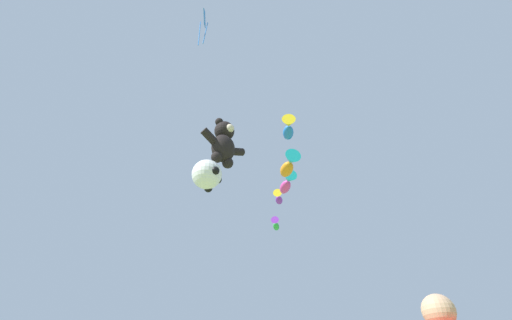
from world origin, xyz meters
TOP-DOWN VIEW (x-y plane):
  - teddy_bear_kite at (1.13, 6.47)m, footprint 2.02×0.89m
  - soccer_ball_kite at (0.44, 6.34)m, footprint 1.10×1.09m
  - fish_kite_cobalt at (4.65, 6.16)m, footprint 1.44×1.40m
  - fish_kite_tangerine at (6.24, 7.58)m, footprint 1.65×1.97m
  - fish_kite_magenta at (8.06, 9.31)m, footprint 1.67×2.00m
  - fish_kite_violet at (9.55, 11.37)m, footprint 1.45×1.27m
  - fish_kite_emerald at (11.15, 13.17)m, footprint 1.55×1.37m
  - diamond_kite at (-1.14, 5.26)m, footprint 0.60×0.67m

SIDE VIEW (x-z plane):
  - soccer_ball_kite at x=0.44m, z-range 6.80..7.82m
  - teddy_bear_kite at x=1.13m, z-range 8.10..10.14m
  - fish_kite_tangerine at x=6.24m, z-range 10.78..11.59m
  - fish_kite_emerald at x=11.15m, z-range 11.08..11.61m
  - fish_kite_magenta at x=8.06m, z-range 11.28..12.02m
  - fish_kite_cobalt at x=4.65m, z-range 11.50..12.13m
  - fish_kite_violet at x=9.55m, z-range 11.81..12.38m
  - diamond_kite at x=-1.14m, z-range 12.01..14.32m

